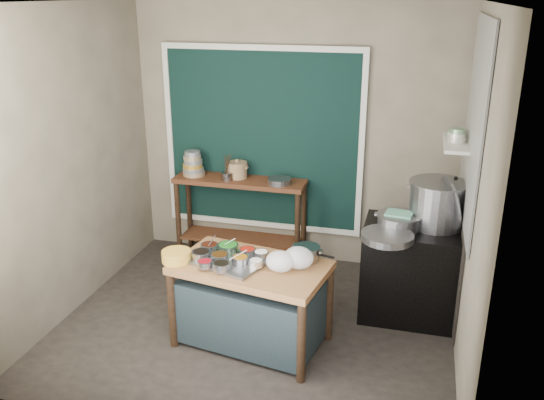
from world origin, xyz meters
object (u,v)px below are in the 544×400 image
(prep_table, at_px, (251,304))
(ceramic_crock, at_px, (237,171))
(stock_pot, at_px, (437,204))
(steamer, at_px, (399,221))
(saucepan, at_px, (307,253))
(condiment_tray, at_px, (229,261))
(utensil_cup, at_px, (227,176))
(back_counter, at_px, (241,219))
(stove_block, at_px, (412,272))
(yellow_basin, at_px, (176,256))

(prep_table, height_order, ceramic_crock, ceramic_crock)
(stock_pot, relative_size, steamer, 1.32)
(saucepan, distance_m, stock_pot, 1.29)
(prep_table, relative_size, condiment_tray, 2.14)
(stock_pot, bearing_deg, utensil_cup, 164.93)
(condiment_tray, relative_size, utensil_cup, 4.08)
(stock_pot, bearing_deg, back_counter, 162.62)
(steamer, bearing_deg, utensil_cup, 158.37)
(utensil_cup, bearing_deg, saucepan, -48.89)
(stove_block, relative_size, utensil_cup, 6.27)
(prep_table, distance_m, condiment_tray, 0.43)
(stove_block, relative_size, stock_pot, 1.70)
(prep_table, bearing_deg, yellow_basin, -160.97)
(saucepan, distance_m, ceramic_crock, 1.79)
(back_counter, height_order, utensil_cup, utensil_cup)
(prep_table, height_order, yellow_basin, yellow_basin)
(steamer, bearing_deg, condiment_tray, -148.95)
(back_counter, xyz_separation_m, yellow_basin, (-0.02, -1.68, 0.32))
(back_counter, xyz_separation_m, stock_pot, (2.06, -0.65, 0.61))
(prep_table, xyz_separation_m, stove_block, (1.30, 0.85, 0.05))
(back_counter, bearing_deg, stock_pot, -17.38)
(ceramic_crock, bearing_deg, stove_block, -21.54)
(saucepan, bearing_deg, stove_block, 50.55)
(prep_table, relative_size, stove_block, 1.39)
(back_counter, relative_size, utensil_cup, 10.11)
(prep_table, bearing_deg, stove_block, 42.77)
(utensil_cup, xyz_separation_m, steamer, (1.86, -0.74, -0.05))
(back_counter, bearing_deg, steamer, -24.58)
(stove_block, bearing_deg, condiment_tray, -149.76)
(utensil_cup, bearing_deg, stock_pot, -15.07)
(back_counter, bearing_deg, yellow_basin, -90.56)
(back_counter, distance_m, condiment_tray, 1.67)
(back_counter, height_order, stove_block, back_counter)
(stove_block, bearing_deg, ceramic_crock, 158.46)
(prep_table, relative_size, utensil_cup, 8.71)
(stove_block, height_order, utensil_cup, utensil_cup)
(back_counter, xyz_separation_m, utensil_cup, (-0.12, -0.06, 0.52))
(stove_block, distance_m, steamer, 0.55)
(condiment_tray, distance_m, utensil_cup, 1.65)
(yellow_basin, xyz_separation_m, stock_pot, (2.08, 1.04, 0.29))
(yellow_basin, bearing_deg, condiment_tray, 11.28)
(ceramic_crock, bearing_deg, prep_table, -68.38)
(saucepan, bearing_deg, steamer, 53.10)
(condiment_tray, height_order, utensil_cup, utensil_cup)
(saucepan, bearing_deg, stock_pot, 49.22)
(ceramic_crock, height_order, steamer, ceramic_crock)
(prep_table, relative_size, ceramic_crock, 5.39)
(condiment_tray, bearing_deg, back_counter, 104.53)
(back_counter, distance_m, yellow_basin, 1.71)
(condiment_tray, relative_size, ceramic_crock, 2.52)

